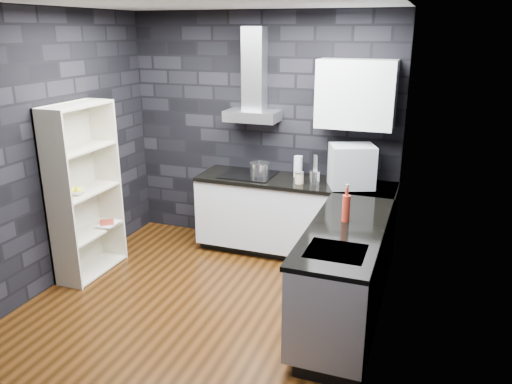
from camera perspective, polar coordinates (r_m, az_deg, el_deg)
The scene contains 28 objects.
ground at distance 4.94m, azimuth -5.73°, elevation -12.20°, with size 3.20×3.20×0.00m, color #3D200A.
ceiling at distance 4.28m, azimuth -6.93°, elevation 20.83°, with size 3.20×3.20×0.00m, color white.
wall_back at distance 5.89m, azimuth 0.70°, elevation 6.95°, with size 3.20×0.05×2.70m, color black.
wall_front at distance 3.12m, azimuth -19.43°, elevation -4.30°, with size 3.20×0.05×2.70m, color black.
wall_left at distance 5.33m, azimuth -22.24°, elevation 4.42°, with size 0.05×3.20×2.70m, color black.
wall_right at distance 4.00m, azimuth 15.14°, elevation 0.96°, with size 0.05×3.20×2.70m, color black.
toekick_back at distance 5.88m, azimuth 4.36°, elevation -6.44°, with size 2.18×0.50×0.10m, color black.
toekick_right at distance 4.65m, azimuth 10.34°, elevation -13.79°, with size 0.50×1.78×0.10m, color black.
counter_back_cab at distance 5.68m, azimuth 4.35°, elevation -2.65°, with size 2.20×0.60×0.76m, color silver.
counter_right_cab at distance 4.45m, azimuth 10.14°, elevation -9.00°, with size 0.60×1.80×0.76m, color silver.
counter_back_top at distance 5.54m, azimuth 4.42°, elevation 1.18°, with size 2.20×0.62×0.04m, color black.
counter_right_top at distance 4.29m, azimuth 10.30°, elevation -4.22°, with size 0.62×1.80×0.04m, color black.
counter_corner_top at distance 5.41m, azimuth 12.64°, elevation 0.35°, with size 0.62×0.62×0.04m, color black.
hood_body at distance 5.68m, azimuth -0.43°, elevation 8.70°, with size 0.60×0.34×0.12m, color silver.
hood_chimney at distance 5.69m, azimuth -0.19°, elevation 13.88°, with size 0.24×0.20×0.90m, color silver.
upper_cabinet at distance 5.35m, azimuth 11.38°, elevation 10.91°, with size 0.80×0.35×0.70m, color silver.
cooktop at distance 5.71m, azimuth -0.87°, elevation 2.01°, with size 0.58×0.50×0.01m, color black.
sink_rim at distance 3.83m, azimuth 9.14°, elevation -6.73°, with size 0.44×0.40×0.01m, color silver.
pot at distance 5.66m, azimuth 0.40°, elevation 2.60°, with size 0.21×0.21×0.13m, color silver.
glass_vase at distance 5.63m, azimuth 4.83°, elevation 2.92°, with size 0.10×0.10×0.24m, color white.
storage_jar at distance 5.40m, azimuth 4.97°, elevation 1.57°, with size 0.09×0.09×0.11m, color tan.
utensil_crock at distance 5.41m, azimuth 6.74°, elevation 1.67°, with size 0.11×0.11×0.14m, color silver.
appliance_garage at distance 5.31m, azimuth 10.88°, elevation 2.91°, with size 0.45×0.35×0.45m, color #A5A8AC.
red_bottle at distance 4.37m, azimuth 10.25°, elevation -1.85°, with size 0.07×0.07×0.24m, color #A62C1C.
bookshelf at distance 5.42m, azimuth -19.01°, elevation 0.05°, with size 0.34×0.80×1.80m, color beige.
fruit_bowl at distance 5.32m, azimuth -19.90°, elevation 0.03°, with size 0.19×0.19×0.05m, color white.
book_red at distance 5.65m, azimuth -17.51°, elevation -2.61°, with size 0.15×0.02×0.20m, color maroon.
book_second at distance 5.66m, azimuth -17.35°, elevation -2.32°, with size 0.18×0.02×0.25m, color #B2B2B2.
Camera 1 is at (1.90, -3.83, 2.48)m, focal length 35.00 mm.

